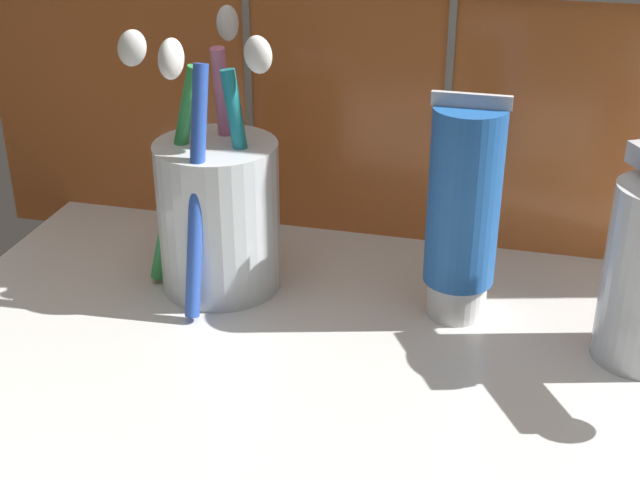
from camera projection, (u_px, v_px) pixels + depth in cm
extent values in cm
cube|color=silver|center=(367.00, 405.00, 48.60)|extent=(56.05, 39.05, 2.00)
cylinder|color=silver|center=(219.00, 216.00, 56.68)|extent=(7.78, 7.78, 9.76)
cylinder|color=teal|center=(246.00, 183.00, 54.86)|extent=(2.91, 1.34, 14.23)
ellipsoid|color=white|center=(258.00, 55.00, 50.86)|extent=(2.15, 1.60, 2.41)
cylinder|color=pink|center=(228.00, 161.00, 57.14)|extent=(0.97, 2.67, 15.09)
ellipsoid|color=white|center=(228.00, 23.00, 54.21)|extent=(1.35, 1.97, 2.38)
cylinder|color=green|center=(175.00, 178.00, 55.63)|extent=(4.34, 1.80, 14.37)
ellipsoid|color=white|center=(132.00, 48.00, 52.07)|extent=(2.38, 1.74, 2.53)
cylinder|color=blue|center=(196.00, 194.00, 52.34)|extent=(1.31, 4.05, 15.07)
ellipsoid|color=white|center=(171.00, 59.00, 47.08)|extent=(1.51, 2.23, 2.50)
cylinder|color=white|center=(456.00, 296.00, 54.94)|extent=(3.64, 3.64, 2.39)
cylinder|color=blue|center=(464.00, 197.00, 52.00)|extent=(4.29, 4.29, 10.89)
cube|color=silver|center=(472.00, 100.00, 49.42)|extent=(4.50, 0.36, 0.80)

